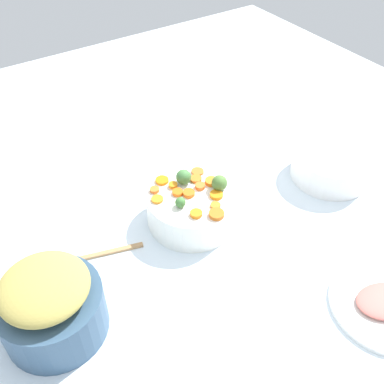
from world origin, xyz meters
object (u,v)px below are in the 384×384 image
object	(u,v)px
metal_pot	(53,312)
serving_bowl_carrots	(192,207)
wooden_spoon	(80,259)
casserole_dish	(331,165)

from	to	relation	value
metal_pot	serving_bowl_carrots	bearing A→B (deg)	14.91
metal_pot	wooden_spoon	size ratio (longest dim) A/B	0.95
serving_bowl_carrots	wooden_spoon	bearing A→B (deg)	173.42
metal_pot	casserole_dish	xyz separation A→B (m)	(0.91, 0.04, -0.02)
wooden_spoon	serving_bowl_carrots	bearing A→B (deg)	-6.58
serving_bowl_carrots	casserole_dish	xyz separation A→B (m)	(0.47, -0.08, -0.00)
casserole_dish	metal_pot	bearing A→B (deg)	-177.37
wooden_spoon	casserole_dish	bearing A→B (deg)	-8.14
serving_bowl_carrots	wooden_spoon	distance (m)	0.33
wooden_spoon	casserole_dish	distance (m)	0.80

